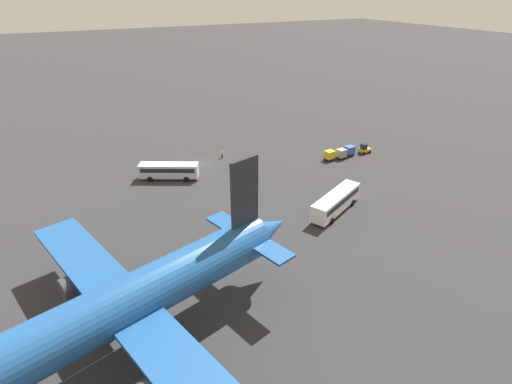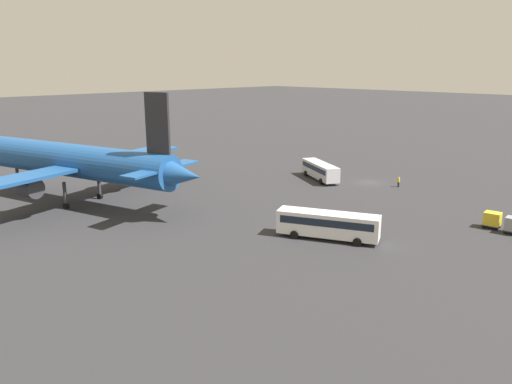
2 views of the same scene
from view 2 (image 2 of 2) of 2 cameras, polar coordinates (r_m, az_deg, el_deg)
The scene contains 6 objects.
ground_plane at distance 89.68m, azimuth 12.80°, elevation 1.07°, with size 600.00×600.00×0.00m, color #2D2D30.
airplane at distance 78.00m, azimuth -20.10°, elevation 3.31°, with size 45.44×39.10×16.67m.
shuttle_bus_near at distance 90.10m, azimuth 7.34°, elevation 2.56°, with size 10.93×7.46×3.01m.
shuttle_bus_far at distance 59.26m, azimuth 8.22°, elevation -3.57°, with size 11.94×7.39×3.21m.
worker_person at distance 87.39m, azimuth 15.98°, elevation 1.11°, with size 0.38×0.38×1.74m.
cargo_cart_yellow at distance 69.42m, azimuth 25.40°, elevation -2.81°, with size 2.17×1.90×2.06m.
Camera 2 is at (-46.09, 74.30, 19.94)m, focal length 35.00 mm.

